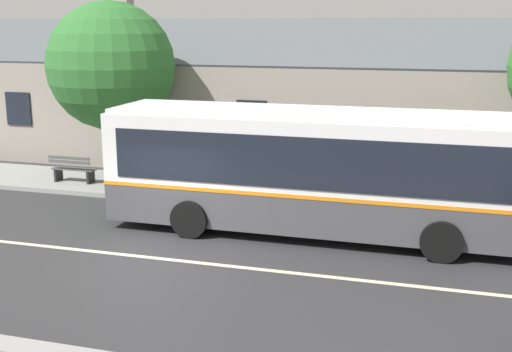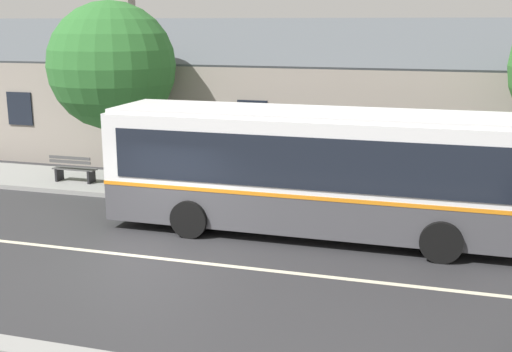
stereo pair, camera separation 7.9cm
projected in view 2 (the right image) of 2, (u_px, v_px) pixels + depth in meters
The scene contains 8 objects.
ground_plane at pixel (148, 257), 15.36m from camera, with size 300.00×300.00×0.00m, color #2D2D30.
sidewalk_far at pixel (229, 192), 20.94m from camera, with size 60.00×3.00×0.15m, color gray.
curb_near at pixel (26, 349), 10.91m from camera, with size 60.00×0.50×0.12m, color gray.
lane_divider_stripe at pixel (148, 257), 15.36m from camera, with size 60.00×0.16×0.01m, color beige.
community_building at pixel (282, 106), 26.79m from camera, with size 28.03×8.80×6.68m.
transit_bus at pixel (313, 169), 16.73m from camera, with size 10.89×2.79×3.28m.
bench_by_building at pixel (74, 170), 21.89m from camera, with size 1.56×0.51×0.94m.
street_tree_secondary at pixel (112, 66), 21.83m from camera, with size 4.36×4.36×6.22m.
Camera 2 is at (6.57, -13.16, 5.48)m, focal length 45.00 mm.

